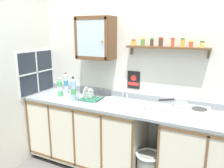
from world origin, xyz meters
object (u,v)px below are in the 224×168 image
object	(u,v)px
hot_plate_stove	(189,111)
wall_cabinet	(96,38)
bottle_water_clear_0	(66,84)
mug	(141,105)
warning_sign	(134,80)
bottle_water_blue_1	(73,90)
bottle_soda_green_2	(60,88)
saucepan	(180,101)
sink	(118,104)
dish_rack	(90,97)

from	to	relation	value
hot_plate_stove	wall_cabinet	world-z (taller)	wall_cabinet
bottle_water_clear_0	mug	size ratio (longest dim) A/B	2.72
mug	warning_sign	distance (m)	0.49
hot_plate_stove	bottle_water_blue_1	distance (m)	1.49
bottle_water_clear_0	bottle_water_blue_1	xyz separation A→B (m)	(0.29, -0.22, -0.01)
warning_sign	bottle_soda_green_2	bearing A→B (deg)	-160.67
saucepan	warning_sign	xyz separation A→B (m)	(-0.67, 0.28, 0.13)
sink	warning_sign	distance (m)	0.40
bottle_water_clear_0	warning_sign	size ratio (longest dim) A/B	1.32
mug	bottle_water_clear_0	bearing A→B (deg)	172.42
hot_plate_stove	warning_sign	xyz separation A→B (m)	(-0.78, 0.29, 0.22)
hot_plate_stove	saucepan	xyz separation A→B (m)	(-0.11, 0.02, 0.10)
sink	bottle_soda_green_2	xyz separation A→B (m)	(-0.87, -0.08, 0.14)
hot_plate_stove	warning_sign	distance (m)	0.86
dish_rack	wall_cabinet	distance (m)	0.80
wall_cabinet	sink	bearing A→B (deg)	-18.07
bottle_water_clear_0	saucepan	bearing A→B (deg)	-2.54
wall_cabinet	warning_sign	distance (m)	0.76
bottle_water_clear_0	warning_sign	bearing A→B (deg)	11.52
bottle_soda_green_2	wall_cabinet	bearing A→B (deg)	23.55
dish_rack	wall_cabinet	world-z (taller)	wall_cabinet
sink	saucepan	world-z (taller)	sink
sink	bottle_water_clear_0	distance (m)	0.89
saucepan	mug	xyz separation A→B (m)	(-0.43, -0.09, -0.08)
sink	mug	world-z (taller)	sink
saucepan	bottle_water_clear_0	distance (m)	1.66
dish_rack	warning_sign	world-z (taller)	warning_sign
sink	bottle_water_blue_1	distance (m)	0.63
sink	hot_plate_stove	size ratio (longest dim) A/B	1.23
bottle_water_clear_0	bottle_soda_green_2	xyz separation A→B (m)	(0.00, -0.14, -0.03)
bottle_water_blue_1	mug	world-z (taller)	bottle_water_blue_1
bottle_water_blue_1	wall_cabinet	world-z (taller)	wall_cabinet
sink	dish_rack	xyz separation A→B (m)	(-0.40, -0.04, 0.05)
hot_plate_stove	warning_sign	bearing A→B (deg)	159.22
bottle_soda_green_2	mug	xyz separation A→B (m)	(1.23, -0.02, -0.07)
wall_cabinet	warning_sign	bearing A→B (deg)	15.07
sink	saucepan	xyz separation A→B (m)	(0.78, -0.01, 0.15)
saucepan	dish_rack	bearing A→B (deg)	-178.82
sink	bottle_water_blue_1	size ratio (longest dim) A/B	1.61
mug	wall_cabinet	distance (m)	1.09
saucepan	bottle_water_blue_1	bearing A→B (deg)	-174.00
bottle_water_blue_1	warning_sign	xyz separation A→B (m)	(0.70, 0.42, 0.12)
sink	dish_rack	distance (m)	0.40
dish_rack	mug	distance (m)	0.75
mug	wall_cabinet	size ratio (longest dim) A/B	0.21
hot_plate_stove	warning_sign	size ratio (longest dim) A/B	1.76
bottle_soda_green_2	hot_plate_stove	bearing A→B (deg)	1.66
bottle_water_clear_0	wall_cabinet	distance (m)	0.83
sink	mug	bearing A→B (deg)	-15.99
hot_plate_stove	mug	world-z (taller)	mug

